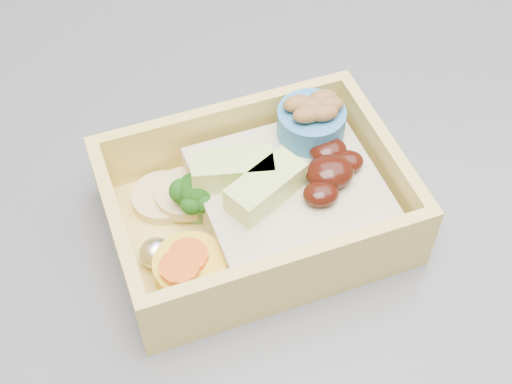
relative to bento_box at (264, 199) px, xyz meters
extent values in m
cube|color=#3C3D42|center=(0.14, 0.06, -0.04)|extent=(1.24, 0.84, 0.04)
cube|color=#E4C65E|center=(-0.01, 0.00, -0.02)|extent=(0.17, 0.13, 0.01)
cube|color=#E4C65E|center=(-0.01, 0.05, 0.01)|extent=(0.16, 0.03, 0.04)
cube|color=#E4C65E|center=(0.00, -0.06, 0.01)|extent=(0.16, 0.03, 0.04)
cube|color=#E4C65E|center=(0.07, 0.01, 0.01)|extent=(0.02, 0.10, 0.04)
cube|color=#E4C65E|center=(-0.08, -0.01, 0.01)|extent=(0.02, 0.10, 0.04)
cube|color=tan|center=(0.01, 0.00, 0.00)|extent=(0.11, 0.10, 0.02)
ellipsoid|color=black|center=(0.04, 0.00, 0.02)|extent=(0.03, 0.03, 0.01)
ellipsoid|color=black|center=(0.04, 0.01, 0.02)|extent=(0.02, 0.02, 0.01)
ellipsoid|color=black|center=(0.03, -0.02, 0.02)|extent=(0.02, 0.02, 0.01)
ellipsoid|color=black|center=(0.05, 0.00, 0.02)|extent=(0.02, 0.02, 0.01)
cube|color=#CEE678|center=(0.00, -0.01, 0.02)|extent=(0.05, 0.04, 0.02)
cube|color=#CEE678|center=(-0.02, 0.01, 0.02)|extent=(0.05, 0.03, 0.02)
cylinder|color=#609851|center=(-0.04, 0.01, -0.01)|extent=(0.01, 0.01, 0.01)
sphere|color=#184F12|center=(-0.04, 0.01, 0.01)|extent=(0.02, 0.02, 0.02)
sphere|color=#184F12|center=(-0.03, 0.01, 0.01)|extent=(0.01, 0.01, 0.01)
sphere|color=#184F12|center=(-0.04, 0.01, 0.01)|extent=(0.01, 0.01, 0.01)
sphere|color=#184F12|center=(-0.03, 0.00, 0.01)|extent=(0.01, 0.01, 0.01)
sphere|color=#184F12|center=(-0.04, 0.00, 0.01)|extent=(0.01, 0.01, 0.01)
sphere|color=#184F12|center=(-0.04, 0.01, 0.01)|extent=(0.01, 0.01, 0.01)
cylinder|color=gold|center=(-0.05, -0.03, 0.00)|extent=(0.04, 0.04, 0.02)
cylinder|color=#E25213|center=(-0.05, -0.03, 0.01)|extent=(0.02, 0.02, 0.00)
cylinder|color=#E25213|center=(-0.05, -0.04, 0.01)|extent=(0.02, 0.02, 0.00)
cylinder|color=tan|center=(-0.05, 0.02, -0.01)|extent=(0.04, 0.04, 0.01)
cylinder|color=tan|center=(-0.04, 0.02, -0.01)|extent=(0.04, 0.04, 0.01)
ellipsoid|color=silver|center=(-0.03, 0.03, -0.01)|extent=(0.02, 0.02, 0.02)
ellipsoid|color=silver|center=(-0.06, -0.02, -0.01)|extent=(0.02, 0.02, 0.02)
cylinder|color=teal|center=(0.04, 0.03, 0.02)|extent=(0.04, 0.04, 0.02)
ellipsoid|color=brown|center=(0.04, 0.03, 0.03)|extent=(0.02, 0.01, 0.01)
ellipsoid|color=brown|center=(0.04, 0.04, 0.03)|extent=(0.02, 0.01, 0.01)
ellipsoid|color=brown|center=(0.03, 0.04, 0.03)|extent=(0.02, 0.01, 0.01)
ellipsoid|color=brown|center=(0.04, 0.03, 0.03)|extent=(0.02, 0.01, 0.01)
ellipsoid|color=brown|center=(0.03, 0.03, 0.03)|extent=(0.02, 0.01, 0.01)
ellipsoid|color=brown|center=(0.04, 0.03, 0.03)|extent=(0.02, 0.01, 0.01)
camera|label=1|loc=(-0.06, -0.24, 0.31)|focal=50.00mm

